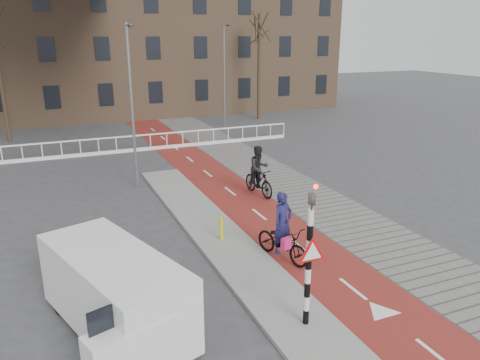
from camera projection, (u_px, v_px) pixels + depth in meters
name	position (u px, v px, depth m)	size (l,w,h in m)	color
ground	(287.00, 283.00, 13.12)	(120.00, 120.00, 0.00)	#38383A
bike_lane	(215.00, 179.00, 22.45)	(2.50, 60.00, 0.01)	maroon
sidewalk	(267.00, 172.00, 23.50)	(3.00, 60.00, 0.01)	slate
curb_island	(215.00, 232.00, 16.35)	(1.80, 16.00, 0.12)	gray
traffic_signal	(310.00, 252.00, 10.52)	(0.80, 0.80, 3.68)	black
bollard	(221.00, 228.00, 15.49)	(0.12, 0.12, 0.79)	#D4C70B
cyclist_near	(282.00, 237.00, 14.29)	(1.32, 2.23, 2.17)	black
cyclist_far	(259.00, 175.00, 19.97)	(1.03, 2.10, 2.16)	black
van	(115.00, 291.00, 10.80)	(3.10, 4.80, 1.92)	white
railing	(62.00, 153.00, 26.07)	(28.00, 0.10, 0.99)	silver
townhouse_row	(67.00, 19.00, 37.72)	(46.00, 10.00, 15.90)	#7F6047
tree_mid	(1.00, 78.00, 28.79)	(0.25, 0.25, 8.06)	black
tree_right	(259.00, 68.00, 37.03)	(0.25, 0.25, 8.16)	black
streetlight_near	(132.00, 109.00, 20.16)	(0.12, 0.12, 7.11)	slate
streetlight_right	(224.00, 76.00, 34.45)	(0.12, 0.12, 7.36)	slate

